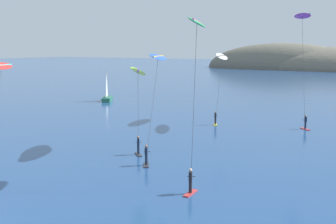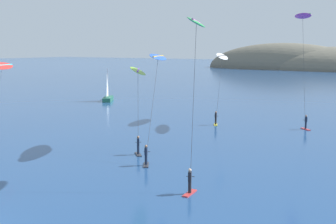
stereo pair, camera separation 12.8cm
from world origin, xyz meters
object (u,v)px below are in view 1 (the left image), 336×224
at_px(kitesurfer_green, 196,37).
at_px(kitesurfer_white, 221,61).
at_px(kitesurfer_blue, 157,65).
at_px(kitesurfer_lime, 138,76).
at_px(kitesurfer_red, 1,71).
at_px(kitesurfer_magenta, 302,25).
at_px(sailboat_near, 108,97).

relative_size(kitesurfer_green, kitesurfer_white, 1.31).
bearing_deg(kitesurfer_blue, kitesurfer_lime, -173.02).
distance_m(kitesurfer_red, kitesurfer_blue, 20.09).
bearing_deg(kitesurfer_white, kitesurfer_green, -69.05).
bearing_deg(kitesurfer_magenta, kitesurfer_white, -166.66).
relative_size(sailboat_near, kitesurfer_lime, 0.74).
relative_size(kitesurfer_white, kitesurfer_blue, 0.98).
relative_size(sailboat_near, kitesurfer_magenta, 0.42).
relative_size(kitesurfer_lime, kitesurfer_magenta, 0.57).
height_order(kitesurfer_green, kitesurfer_magenta, kitesurfer_magenta).
bearing_deg(kitesurfer_red, kitesurfer_blue, 4.67).
relative_size(sailboat_near, kitesurfer_red, 0.72).
height_order(kitesurfer_lime, kitesurfer_green, kitesurfer_green).
bearing_deg(kitesurfer_red, kitesurfer_white, 47.32).
height_order(kitesurfer_green, kitesurfer_white, kitesurfer_green).
bearing_deg(kitesurfer_magenta, sailboat_near, 170.38).
height_order(kitesurfer_green, kitesurfer_blue, kitesurfer_green).
bearing_deg(kitesurfer_lime, kitesurfer_green, -32.83).
bearing_deg(sailboat_near, kitesurfer_magenta, -9.62).
distance_m(sailboat_near, kitesurfer_magenta, 37.85).
distance_m(sailboat_near, kitesurfer_blue, 39.07).
bearing_deg(kitesurfer_red, kitesurfer_green, -9.58).
height_order(kitesurfer_lime, kitesurfer_white, kitesurfer_white).
distance_m(kitesurfer_green, kitesurfer_blue, 9.85).
bearing_deg(kitesurfer_lime, kitesurfer_red, -175.58).
xyz_separation_m(kitesurfer_white, kitesurfer_magenta, (9.47, 2.24, 4.34)).
height_order(sailboat_near, kitesurfer_green, kitesurfer_green).
bearing_deg(kitesurfer_magenta, kitesurfer_green, -90.47).
height_order(kitesurfer_lime, kitesurfer_red, kitesurfer_red).
relative_size(sailboat_near, kitesurfer_green, 0.49).
distance_m(kitesurfer_red, kitesurfer_white, 26.62).
bearing_deg(kitesurfer_blue, kitesurfer_red, -175.33).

